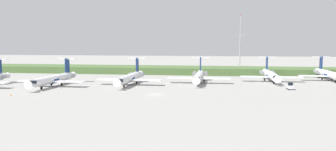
# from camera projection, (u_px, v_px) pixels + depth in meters

# --- Properties ---
(ground_plane) EXTENTS (500.00, 500.00, 0.00)m
(ground_plane) POSITION_uv_depth(u_px,v_px,m) (170.00, 82.00, 123.37)
(ground_plane) COLOR #9E9B96
(grass_berm) EXTENTS (320.00, 20.00, 3.15)m
(grass_berm) POSITION_uv_depth(u_px,v_px,m) (181.00, 70.00, 158.85)
(grass_berm) COLOR #4C6B38
(grass_berm) RESTS_ON ground
(regional_jet_second) EXTENTS (22.81, 31.00, 9.00)m
(regional_jet_second) POSITION_uv_depth(u_px,v_px,m) (54.00, 79.00, 111.75)
(regional_jet_second) COLOR white
(regional_jet_second) RESTS_ON ground
(regional_jet_third) EXTENTS (22.81, 31.00, 9.00)m
(regional_jet_third) POSITION_uv_depth(u_px,v_px,m) (130.00, 77.00, 116.25)
(regional_jet_third) COLOR white
(regional_jet_third) RESTS_ON ground
(regional_jet_fourth) EXTENTS (22.81, 31.00, 9.00)m
(regional_jet_fourth) POSITION_uv_depth(u_px,v_px,m) (199.00, 76.00, 121.31)
(regional_jet_fourth) COLOR white
(regional_jet_fourth) RESTS_ON ground
(regional_jet_fifth) EXTENTS (22.81, 31.00, 9.00)m
(regional_jet_fifth) POSITION_uv_depth(u_px,v_px,m) (271.00, 75.00, 125.99)
(regional_jet_fifth) COLOR white
(regional_jet_fifth) RESTS_ON ground
(regional_jet_sixth) EXTENTS (22.81, 31.00, 9.00)m
(regional_jet_sixth) POSITION_uv_depth(u_px,v_px,m) (329.00, 74.00, 128.87)
(regional_jet_sixth) COLOR white
(regional_jet_sixth) RESTS_ON ground
(antenna_mast) EXTENTS (4.40, 0.50, 28.19)m
(antenna_mast) POSITION_uv_depth(u_px,v_px,m) (240.00, 49.00, 159.58)
(antenna_mast) COLOR #B2B2B7
(antenna_mast) RESTS_ON ground
(baggage_tug) EXTENTS (1.72, 3.20, 2.30)m
(baggage_tug) POSITION_uv_depth(u_px,v_px,m) (290.00, 86.00, 103.80)
(baggage_tug) COLOR silver
(baggage_tug) RESTS_ON ground
(safety_cone_front_marker) EXTENTS (0.44, 0.44, 0.55)m
(safety_cone_front_marker) POSITION_uv_depth(u_px,v_px,m) (11.00, 95.00, 91.59)
(safety_cone_front_marker) COLOR orange
(safety_cone_front_marker) RESTS_ON ground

